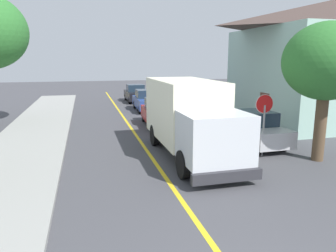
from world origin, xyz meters
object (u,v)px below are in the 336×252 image
object	(u,v)px
box_truck	(189,115)
parked_car_near	(159,113)
parked_car_mid	(147,101)
street_tree_far_side	(327,62)
parked_car_far	(136,94)
house_across_street	(331,60)
stop_sign	(264,113)
parked_van_across	(253,129)

from	to	relation	value
box_truck	parked_car_near	distance (m)	6.67
parked_car_mid	street_tree_far_side	bearing A→B (deg)	-73.64
parked_car_far	house_across_street	size ratio (longest dim) A/B	0.37
box_truck	stop_sign	size ratio (longest dim) A/B	2.71
stop_sign	street_tree_far_side	distance (m)	3.05
parked_van_across	stop_sign	xyz separation A→B (m)	(-0.53, -1.78, 1.06)
parked_car_mid	street_tree_far_side	distance (m)	15.64
box_truck	parked_car_far	distance (m)	18.41
house_across_street	parked_car_far	bearing A→B (deg)	130.43
parked_car_near	parked_car_mid	distance (m)	6.09
parked_car_near	street_tree_far_side	xyz separation A→B (m)	(4.68, -8.62, 3.17)
parked_car_mid	parked_van_across	bearing A→B (deg)	-75.83
parked_car_mid	parked_car_far	size ratio (longest dim) A/B	1.01
parked_van_across	house_across_street	size ratio (longest dim) A/B	0.37
parked_car_near	stop_sign	world-z (taller)	stop_sign
parked_van_across	stop_sign	distance (m)	2.15
parked_car_far	stop_sign	bearing A→B (deg)	-82.73
street_tree_far_side	box_truck	bearing A→B (deg)	157.62
parked_car_mid	parked_car_far	xyz separation A→B (m)	(-0.02, 5.70, 0.00)
parked_car_far	stop_sign	world-z (taller)	stop_sign
stop_sign	parked_car_mid	bearing A→B (deg)	100.19
parked_van_across	house_across_street	xyz separation A→B (m)	(8.06, 4.49, 3.28)
box_truck	house_across_street	size ratio (longest dim) A/B	0.61
box_truck	parked_car_near	bearing A→B (deg)	88.00
stop_sign	street_tree_far_side	bearing A→B (deg)	-31.45
parked_car_mid	parked_car_far	distance (m)	5.70
box_truck	house_across_street	xyz separation A→B (m)	(11.63, 5.40, 2.30)
box_truck	street_tree_far_side	bearing A→B (deg)	-22.38
parked_van_across	parked_car_far	bearing A→B (deg)	99.72
parked_van_across	house_across_street	distance (m)	9.79
box_truck	stop_sign	distance (m)	3.16
parked_van_across	street_tree_far_side	bearing A→B (deg)	-65.38
box_truck	parked_car_far	size ratio (longest dim) A/B	1.63
house_across_street	street_tree_far_side	xyz separation A→B (m)	(-6.72, -7.42, -0.10)
box_truck	stop_sign	bearing A→B (deg)	-16.07
parked_car_near	parked_car_far	size ratio (longest dim) A/B	1.02
parked_car_far	parked_van_across	distance (m)	17.71
parked_van_across	parked_car_mid	bearing A→B (deg)	104.17
parked_car_mid	parked_van_across	size ratio (longest dim) A/B	1.00
parked_car_far	street_tree_far_side	distance (m)	21.09
house_across_street	street_tree_far_side	bearing A→B (deg)	-132.15
parked_car_mid	street_tree_far_side	xyz separation A→B (m)	(4.32, -14.70, 3.17)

